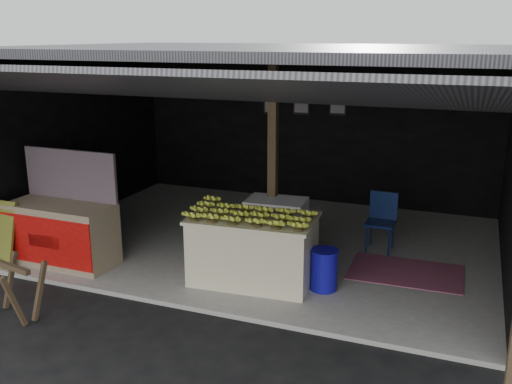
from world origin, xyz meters
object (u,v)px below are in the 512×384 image
at_px(white_crate, 276,230).
at_px(water_barrel, 324,271).
at_px(sawhorse, 11,284).
at_px(neighbor_stall, 62,230).
at_px(banana_table, 253,249).
at_px(plastic_chair, 382,216).

distance_m(white_crate, water_barrel, 1.13).
distance_m(white_crate, sawhorse, 3.48).
bearing_deg(sawhorse, white_crate, 60.63).
xyz_separation_m(neighbor_stall, water_barrel, (3.66, 0.46, -0.22)).
bearing_deg(white_crate, neighbor_stall, -161.53).
xyz_separation_m(banana_table, plastic_chair, (1.36, 1.76, 0.07)).
height_order(neighbor_stall, sawhorse, neighbor_stall).
distance_m(sawhorse, plastic_chair, 5.12).
relative_size(white_crate, water_barrel, 1.82).
xyz_separation_m(banana_table, sawhorse, (-2.25, -1.86, -0.08)).
height_order(sawhorse, water_barrel, sawhorse).
relative_size(banana_table, sawhorse, 2.33).
xyz_separation_m(sawhorse, plastic_chair, (3.62, 3.62, 0.15)).
bearing_deg(plastic_chair, sawhorse, -133.37).
bearing_deg(neighbor_stall, water_barrel, 7.94).
bearing_deg(water_barrel, white_crate, 142.21).
distance_m(neighbor_stall, water_barrel, 3.70).
distance_m(banana_table, sawhorse, 2.92).
bearing_deg(white_crate, sawhorse, -135.23).
relative_size(banana_table, water_barrel, 3.33).
xyz_separation_m(sawhorse, water_barrel, (3.18, 1.93, -0.12)).
relative_size(sawhorse, plastic_chair, 0.82).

